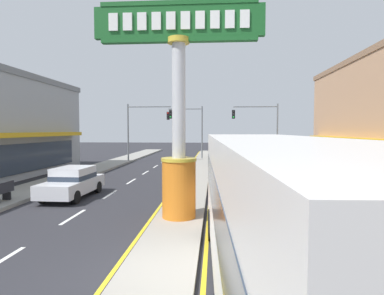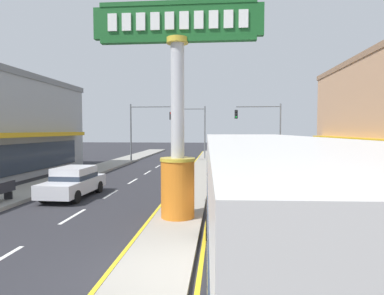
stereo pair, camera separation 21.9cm
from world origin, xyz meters
TOP-DOWN VIEW (x-y plane):
  - ground_plane at (0.00, 0.00)m, footprint 160.00×160.00m
  - median_strip at (0.00, 18.00)m, footprint 1.84×52.00m
  - sidewalk_left at (-8.87, 16.00)m, footprint 2.69×60.00m
  - sidewalk_right at (8.87, 16.00)m, footprint 2.69×60.00m
  - lane_markings at (0.00, 16.65)m, footprint 8.58×52.00m
  - district_sign at (0.00, 4.55)m, footprint 6.23×1.32m
  - traffic_light_left_side at (-6.16, 26.34)m, footprint 4.86×0.46m
  - traffic_light_right_side at (6.16, 27.07)m, footprint 4.86×0.46m
  - traffic_light_median_far at (-1.66, 30.08)m, footprint 4.20×0.46m
  - sedan_near_right_lane at (-5.87, 8.39)m, footprint 1.91×4.34m
  - suv_far_right_lane at (2.57, 24.73)m, footprint 2.06×4.65m
  - bus_near_left_lane at (2.57, -0.90)m, footprint 2.96×11.29m

SIDE VIEW (x-z plane):
  - ground_plane at x=0.00m, z-range 0.00..0.00m
  - lane_markings at x=0.00m, z-range 0.00..0.01m
  - median_strip at x=0.00m, z-range 0.00..0.14m
  - sidewalk_left at x=-8.87m, z-range 0.00..0.18m
  - sidewalk_right at x=8.87m, z-range 0.00..0.18m
  - sedan_near_right_lane at x=-5.87m, z-range 0.02..1.55m
  - suv_far_right_lane at x=2.57m, z-range 0.03..1.93m
  - bus_near_left_lane at x=2.57m, z-range 0.24..3.50m
  - district_sign at x=0.00m, z-range -0.09..7.86m
  - traffic_light_median_far at x=-1.66m, z-range 1.09..7.29m
  - traffic_light_left_side at x=-6.16m, z-range 1.15..7.35m
  - traffic_light_right_side at x=6.16m, z-range 1.15..7.35m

